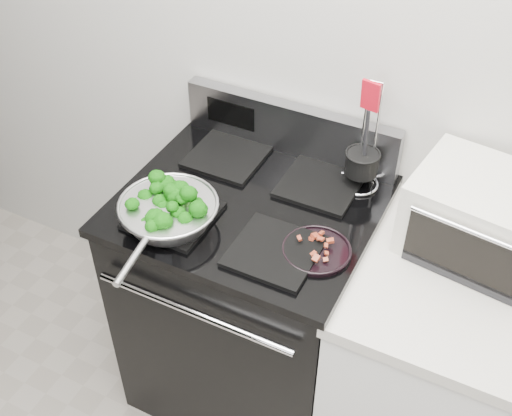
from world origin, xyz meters
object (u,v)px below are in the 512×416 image
Objects in this scene: gas_range at (250,298)px; toaster_oven at (486,219)px; utensil_holder at (361,168)px; bacon_plate at (317,248)px; skillet at (168,211)px.

gas_range is 2.47× the size of toaster_oven.
utensil_holder reaches higher than gas_range.
bacon_plate is 0.44× the size of toaster_oven.
skillet is 0.62m from utensil_holder.
bacon_plate is (0.44, 0.09, -0.03)m from skillet.
toaster_oven is (0.41, 0.25, 0.07)m from bacon_plate.
utensil_holder reaches higher than skillet.
bacon_plate is 0.35m from utensil_holder.
utensil_holder is (0.01, 0.34, 0.05)m from bacon_plate.
gas_range is 2.93× the size of utensil_holder.
skillet is at bearing -150.31° from toaster_oven.
toaster_oven is at bearing 11.21° from gas_range.
gas_range is at bearing -160.93° from toaster_oven.
skillet is 1.04× the size of toaster_oven.
utensil_holder is at bearing 35.56° from skillet.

